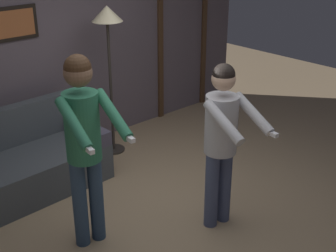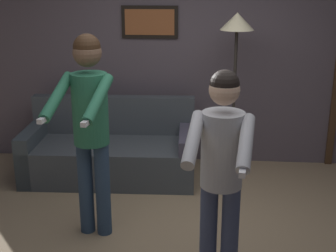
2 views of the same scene
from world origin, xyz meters
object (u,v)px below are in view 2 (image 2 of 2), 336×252
(couch, at_px, (111,153))
(torchiere_lamp, at_px, (236,39))
(person_standing_right, at_px, (222,161))
(person_standing_left, at_px, (90,117))

(couch, height_order, torchiere_lamp, torchiere_lamp)
(torchiere_lamp, xyz_separation_m, person_standing_right, (-0.19, -1.97, -0.60))
(person_standing_right, bearing_deg, couch, 122.70)
(torchiere_lamp, xyz_separation_m, person_standing_left, (-1.27, -1.38, -0.48))
(torchiere_lamp, height_order, person_standing_left, torchiere_lamp)
(person_standing_left, relative_size, person_standing_right, 1.10)
(person_standing_left, xyz_separation_m, person_standing_right, (1.08, -0.59, -0.12))
(torchiere_lamp, bearing_deg, person_standing_right, -95.49)
(torchiere_lamp, bearing_deg, person_standing_left, -132.53)
(couch, bearing_deg, person_standing_right, -57.30)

